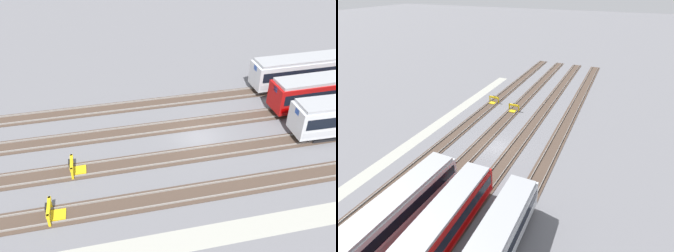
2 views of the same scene
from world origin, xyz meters
The scene contains 9 objects.
ground_plane centered at (0.00, 0.00, 0.00)m, with size 400.00×400.00×0.00m, color slate.
service_walkway centered at (0.00, -11.44, 0.00)m, with size 54.00×2.00×0.01m, color #9E9E93.
rail_track_nearest centered at (0.00, -7.15, 0.04)m, with size 90.00×2.23×0.21m.
rail_track_near_inner centered at (0.00, -2.38, 0.04)m, with size 90.00×2.24×0.21m.
rail_track_middle centered at (0.00, 2.38, 0.04)m, with size 90.00×2.24×0.21m.
rail_track_far_inner centered at (0.00, 7.15, 0.04)m, with size 90.00×2.23×0.21m.
subway_car_front_row_left_inner centered at (17.38, 7.19, 2.04)m, with size 18.03×3.06×3.70m.
bumper_stop_nearest_track centered at (-13.26, -7.16, 0.51)m, with size 1.37×2.01×1.22m.
bumper_stop_near_inner_track centered at (-11.53, -2.39, 0.51)m, with size 1.36×2.00×1.22m.
Camera 1 is at (-9.64, -28.74, 21.65)m, focal length 42.00 mm.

